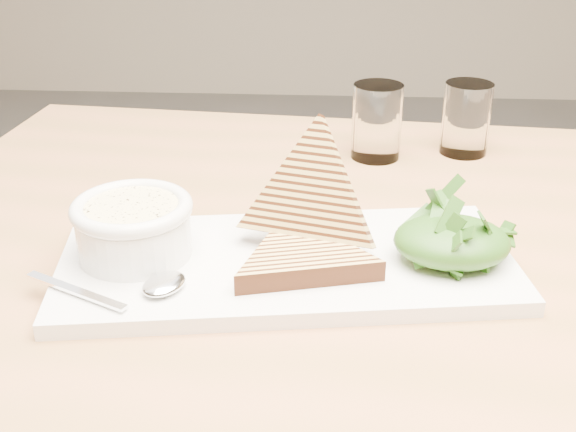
# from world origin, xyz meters

# --- Properties ---
(table_top) EXTENTS (1.25, 0.89, 0.04)m
(table_top) POSITION_xyz_m (0.16, -0.10, 0.75)
(table_top) COLOR #A5693E
(table_top) RESTS_ON ground
(table_leg_bl) EXTENTS (0.06, 0.06, 0.73)m
(table_leg_bl) POSITION_xyz_m (-0.39, 0.25, 0.37)
(table_leg_bl) COLOR #A5693E
(table_leg_bl) RESTS_ON ground
(platter) EXTENTS (0.46, 0.26, 0.02)m
(platter) POSITION_xyz_m (0.02, -0.16, 0.78)
(platter) COLOR white
(platter) RESTS_ON table_top
(soup_bowl) EXTENTS (0.11, 0.11, 0.04)m
(soup_bowl) POSITION_xyz_m (-0.12, -0.17, 0.81)
(soup_bowl) COLOR white
(soup_bowl) RESTS_ON platter
(soup) EXTENTS (0.09, 0.09, 0.01)m
(soup) POSITION_xyz_m (-0.12, -0.17, 0.84)
(soup) COLOR #F7E099
(soup) RESTS_ON soup_bowl
(bowl_rim) EXTENTS (0.12, 0.12, 0.01)m
(bowl_rim) POSITION_xyz_m (-0.12, -0.17, 0.84)
(bowl_rim) COLOR white
(bowl_rim) RESTS_ON soup_bowl
(sandwich_flat) EXTENTS (0.19, 0.19, 0.02)m
(sandwich_flat) POSITION_xyz_m (0.04, -0.18, 0.80)
(sandwich_flat) COLOR tan
(sandwich_flat) RESTS_ON platter
(sandwich_lean) EXTENTS (0.19, 0.18, 0.18)m
(sandwich_lean) POSITION_xyz_m (0.04, -0.14, 0.84)
(sandwich_lean) COLOR tan
(sandwich_lean) RESTS_ON sandwich_flat
(salad_base) EXTENTS (0.11, 0.09, 0.04)m
(salad_base) POSITION_xyz_m (0.18, -0.16, 0.81)
(salad_base) COLOR black
(salad_base) RESTS_ON platter
(arugula_pile) EXTENTS (0.11, 0.10, 0.05)m
(arugula_pile) POSITION_xyz_m (0.18, -0.16, 0.82)
(arugula_pile) COLOR #396519
(arugula_pile) RESTS_ON platter
(spoon_bowl) EXTENTS (0.05, 0.06, 0.01)m
(spoon_bowl) POSITION_xyz_m (-0.08, -0.23, 0.80)
(spoon_bowl) COLOR silver
(spoon_bowl) RESTS_ON platter
(spoon_handle) EXTENTS (0.11, 0.06, 0.00)m
(spoon_handle) POSITION_xyz_m (-0.16, -0.24, 0.79)
(spoon_handle) COLOR silver
(spoon_handle) RESTS_ON platter
(glass_near) EXTENTS (0.07, 0.07, 0.10)m
(glass_near) POSITION_xyz_m (0.12, 0.15, 0.82)
(glass_near) COLOR white
(glass_near) RESTS_ON table_top
(glass_far) EXTENTS (0.06, 0.06, 0.10)m
(glass_far) POSITION_xyz_m (0.24, 0.17, 0.82)
(glass_far) COLOR white
(glass_far) RESTS_ON table_top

